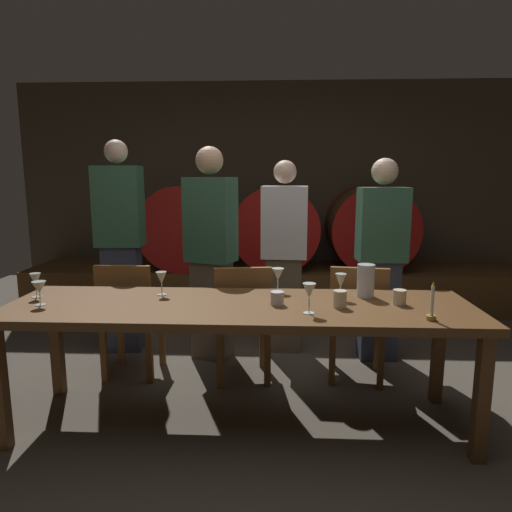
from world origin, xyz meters
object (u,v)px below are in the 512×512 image
wine_barrel_right (370,228)px  cup_left (277,298)px  cup_right (399,297)px  wine_barrel_left (186,227)px  pitcher (366,281)px  chair_left (129,314)px  guest_far_right (381,259)px  guest_center_right (284,256)px  candle_center (432,309)px  wine_glass_right (309,292)px  chair_center (243,318)px  wine_glass_left (39,288)px  wine_glass_far_right (341,281)px  wine_barrel_center (276,227)px  wine_glass_center_left (161,279)px  dining_table (239,315)px  wine_glass_far_left (36,281)px  wine_glass_center_right (278,275)px  chair_right (357,318)px  guest_far_left (121,246)px  guest_center_left (211,252)px  cup_center (340,299)px

wine_barrel_right → cup_left: wine_barrel_right is taller
cup_right → wine_barrel_right: bearing=82.7°
wine_barrel_left → pitcher: 2.88m
chair_left → guest_far_right: (1.93, 0.46, 0.35)m
guest_center_right → candle_center: bearing=120.2°
wine_barrel_left → wine_barrel_right: bearing=0.0°
wine_glass_right → candle_center: bearing=-8.0°
chair_center → wine_glass_left: (-1.13, -0.66, 0.37)m
wine_glass_right → cup_left: (-0.17, 0.16, -0.08)m
wine_glass_far_right → chair_center: bearing=146.0°
wine_barrel_center → guest_far_right: (0.85, -1.53, -0.08)m
cup_left → wine_glass_center_left: bearing=165.3°
dining_table → cup_right: cup_right is taller
wine_barrel_left → pitcher: wine_barrel_left is taller
chair_left → wine_glass_far_right: bearing=163.6°
candle_center → cup_left: (-0.81, 0.25, -0.02)m
wine_glass_far_left → dining_table: bearing=-4.2°
wine_glass_center_left → wine_glass_center_right: 0.74m
wine_barrel_left → pitcher: size_ratio=4.62×
guest_center_right → cup_right: (0.66, -1.19, -0.03)m
wine_barrel_left → dining_table: wine_barrel_left is taller
wine_barrel_center → chair_right: wine_barrel_center is taller
wine_glass_center_right → wine_barrel_right: bearing=65.6°
guest_far_left → guest_center_left: 0.80m
pitcher → wine_glass_center_right: bearing=169.5°
wine_glass_center_left → candle_center: bearing=-16.1°
chair_left → wine_glass_center_left: wine_glass_center_left is taller
wine_barrel_right → wine_glass_right: (-0.87, -2.77, -0.05)m
wine_glass_right → wine_glass_center_right: bearing=109.7°
wine_glass_far_right → cup_center: size_ratio=1.58×
guest_far_right → wine_glass_right: bearing=59.7°
wine_barrel_left → cup_right: bearing=-55.4°
wine_barrel_left → wine_glass_left: wine_barrel_left is taller
guest_center_left → cup_center: 1.39m
wine_glass_right → pitcher: bearing=44.8°
chair_center → guest_far_left: size_ratio=0.49×
chair_right → chair_center: bearing=10.6°
pitcher → wine_glass_center_left: bearing=-179.1°
guest_center_left → wine_glass_center_right: size_ratio=11.17×
wine_glass_center_right → cup_right: wine_glass_center_right is taller
guest_center_left → wine_glass_center_right: bearing=146.3°
guest_center_left → cup_left: bearing=136.8°
wine_barrel_center → wine_glass_center_left: (-0.71, -2.41, -0.06)m
chair_right → dining_table: bearing=45.4°
wine_barrel_center → guest_far_left: 1.94m
guest_center_left → wine_glass_center_left: (-0.20, -0.83, -0.03)m
chair_left → cup_left: (1.09, -0.62, 0.31)m
cup_right → wine_glass_center_left: bearing=174.0°
chair_right → wine_glass_center_right: 0.76m
guest_center_right → wine_glass_far_right: guest_center_right is taller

